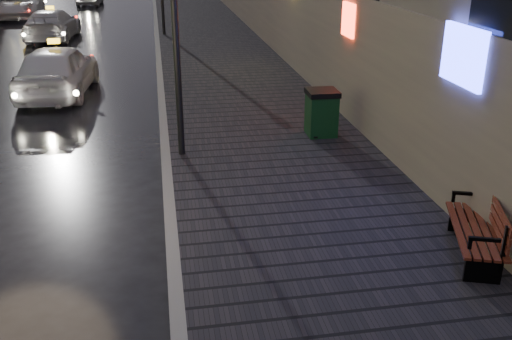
{
  "coord_description": "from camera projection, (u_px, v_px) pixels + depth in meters",
  "views": [
    {
      "loc": [
        1.47,
        -5.58,
        4.54
      ],
      "look_at": [
        2.98,
        3.16,
        0.85
      ],
      "focal_mm": 40.0,
      "sensor_mm": 36.0,
      "label": 1
    }
  ],
  "objects": [
    {
      "name": "taxi_near",
      "position": [
        57.0,
        70.0,
        17.03
      ],
      "size": [
        2.2,
        4.67,
        1.55
      ],
      "primitive_type": "imported",
      "rotation": [
        0.0,
        0.0,
        3.06
      ],
      "color": "silver",
      "rests_on": "ground"
    },
    {
      "name": "bench",
      "position": [
        481.0,
        228.0,
        8.24
      ],
      "size": [
        1.14,
        1.84,
        0.89
      ],
      "rotation": [
        0.0,
        0.0,
        -0.34
      ],
      "color": "black",
      "rests_on": "sidewalk"
    },
    {
      "name": "taxi_mid",
      "position": [
        52.0,
        24.0,
        26.1
      ],
      "size": [
        2.23,
        4.81,
        1.36
      ],
      "primitive_type": "imported",
      "rotation": [
        0.0,
        0.0,
        3.07
      ],
      "color": "silver",
      "rests_on": "ground"
    },
    {
      "name": "taxi_far",
      "position": [
        18.0,
        5.0,
        32.87
      ],
      "size": [
        2.79,
        5.46,
        1.48
      ],
      "primitive_type": "imported",
      "rotation": [
        0.0,
        0.0,
        0.06
      ],
      "color": "silver",
      "rests_on": "ground"
    },
    {
      "name": "trash_bin",
      "position": [
        321.0,
        112.0,
        13.24
      ],
      "size": [
        0.71,
        0.71,
        1.07
      ],
      "rotation": [
        0.0,
        0.0,
        -0.02
      ],
      "color": "black",
      "rests_on": "sidewalk"
    },
    {
      "name": "sidewalk",
      "position": [
        210.0,
        38.0,
        26.28
      ],
      "size": [
        4.6,
        58.0,
        0.15
      ],
      "primitive_type": "cube",
      "color": "black",
      "rests_on": "ground"
    },
    {
      "name": "curb",
      "position": [
        157.0,
        40.0,
        25.9
      ],
      "size": [
        0.2,
        58.0,
        0.15
      ],
      "primitive_type": "cube",
      "color": "slate",
      "rests_on": "ground"
    }
  ]
}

